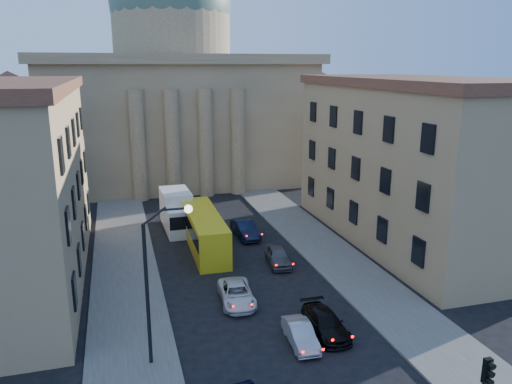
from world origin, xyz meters
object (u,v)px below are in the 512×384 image
Objects in this scene: box_truck at (177,212)px; city_bus at (204,230)px; street_lamp at (156,273)px; car_right_near at (300,334)px.

city_bus is at bearing -76.52° from box_truck.
box_truck is at bearing 80.42° from street_lamp.
street_lamp is at bearing -101.15° from box_truck.
city_bus is (5.40, 16.66, -3.57)m from street_lamp.
car_right_near is 17.20m from city_bus.
city_bus is at bearing 101.71° from car_right_near.
car_right_near is 23.28m from box_truck.
street_lamp reaches higher than city_bus.
street_lamp is 0.78× the size of city_bus.
box_truck reaches higher than car_right_near.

